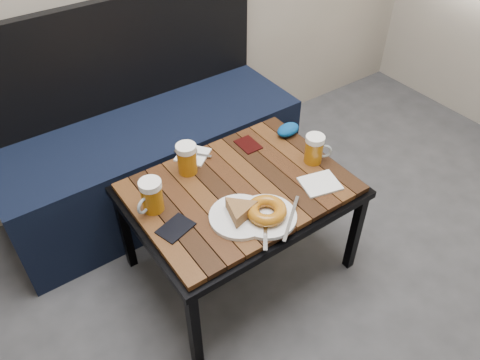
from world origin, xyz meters
TOP-DOWN VIEW (x-y plane):
  - bench at (0.06, 1.76)m, footprint 1.40×0.50m
  - cafe_table at (0.15, 1.15)m, footprint 0.84×0.62m
  - beer_mug_left at (-0.17, 1.22)m, footprint 0.12×0.10m
  - beer_mug_centre at (0.04, 1.33)m, footprint 0.12×0.10m
  - beer_mug_right at (0.48, 1.10)m, footprint 0.11×0.10m
  - plate_pie at (0.06, 1.01)m, footprint 0.22×0.22m
  - plate_bagel at (0.13, 0.95)m, footprint 0.26×0.24m
  - napkin_left at (0.10, 1.41)m, footprint 0.17×0.17m
  - napkin_right at (0.41, 0.98)m, footprint 0.17×0.15m
  - passport_navy at (-0.15, 1.09)m, footprint 0.14×0.12m
  - passport_burgundy at (0.33, 1.33)m, footprint 0.08×0.11m
  - knit_pouch at (0.51, 1.30)m, footprint 0.12×0.08m

SIDE VIEW (x-z plane):
  - bench at x=0.06m, z-range -0.20..0.75m
  - cafe_table at x=0.15m, z-range 0.19..0.66m
  - passport_burgundy at x=0.33m, z-range 0.47..0.48m
  - passport_navy at x=-0.15m, z-range 0.47..0.48m
  - napkin_right at x=0.41m, z-range 0.47..0.48m
  - napkin_left at x=0.10m, z-range 0.47..0.48m
  - knit_pouch at x=0.51m, z-range 0.47..0.52m
  - plate_pie at x=0.06m, z-range 0.47..0.53m
  - plate_bagel at x=0.13m, z-range 0.47..0.53m
  - beer_mug_right at x=0.48m, z-range 0.47..0.59m
  - beer_mug_centre at x=0.04m, z-range 0.47..0.60m
  - beer_mug_left at x=-0.17m, z-range 0.47..0.60m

